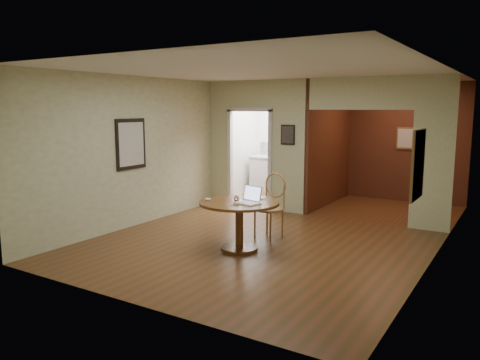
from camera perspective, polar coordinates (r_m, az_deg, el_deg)
The scene contains 11 objects.
floor at distance 7.31m, azimuth 1.36°, elevation -8.20°, with size 5.00×5.00×0.00m, color #4B3315.
room_shell at distance 10.01m, azimuth 8.05°, elevation 3.85°, with size 5.20×7.50×5.00m.
dining_table at distance 7.04m, azimuth -0.08°, elevation -4.18°, with size 1.20×1.20×0.75m.
chair at distance 7.74m, azimuth 3.85°, elevation -2.70°, with size 0.52×0.52×1.07m.
open_laptop at distance 6.88m, azimuth 1.19°, elevation -2.27°, with size 0.40×0.38×0.25m.
closed_laptop at distance 7.24m, azimuth 1.80°, elevation -2.14°, with size 0.31×0.20×0.02m, color #AAAAAF.
mouse at distance 7.07m, azimuth -3.96°, elevation -2.36°, with size 0.10×0.06×0.04m, color white.
wine_glass at distance 6.96m, azimuth -0.42°, elevation -2.29°, with size 0.08×0.08×0.09m, color white, non-canonical shape.
pen at distance 6.72m, azimuth -0.71°, elevation -3.08°, with size 0.01×0.01×0.12m, color navy.
kitchen_cabinet at distance 11.46m, azimuth 6.15°, elevation 0.41°, with size 2.06×0.60×0.94m.
grocery_bag at distance 11.16m, azimuth 8.81°, elevation 3.33°, with size 0.30×0.26×0.30m, color beige.
Camera 1 is at (3.52, -6.04, 2.14)m, focal length 35.00 mm.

